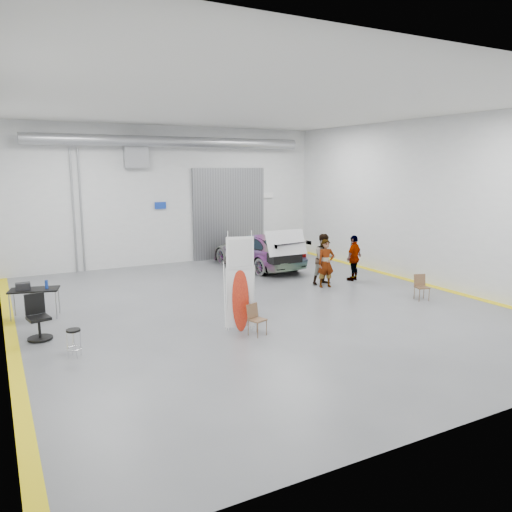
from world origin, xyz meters
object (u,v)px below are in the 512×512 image
person_a (326,263)px  shop_stool (74,343)px  person_c (354,258)px  surfboard_display (242,291)px  sedan_car (258,251)px  person_b (325,259)px  folding_chair_near (257,326)px  office_chair (39,320)px  folding_chair_far (421,292)px  work_table (31,289)px

person_a → shop_stool: bearing=-151.5°
person_a → person_c: (1.56, 0.37, 0.00)m
person_c → surfboard_display: surfboard_display is taller
sedan_car → person_b: (0.70, -3.84, 0.22)m
sedan_car → folding_chair_near: 8.71m
surfboard_display → person_a: bearing=47.5°
person_b → office_chair: 9.93m
folding_chair_far → office_chair: (-11.30, 1.82, 0.24)m
folding_chair_far → office_chair: size_ratio=0.73×
person_b → surfboard_display: bearing=-146.9°
sedan_car → folding_chair_far: 7.48m
person_a → shop_stool: size_ratio=2.63×
person_a → folding_chair_near: bearing=-132.1°
person_a → person_c: person_c is taller
shop_stool → person_a: bearing=17.1°
person_b → shop_stool: person_b is taller
sedan_car → work_table: size_ratio=3.42×
person_a → folding_chair_near: (-4.63, -3.43, -0.61)m
surfboard_display → work_table: size_ratio=1.84×
work_table → office_chair: (-0.00, -2.04, -0.34)m
sedan_car → person_c: 4.37m
sedan_car → shop_stool: size_ratio=7.55×
surfboard_display → folding_chair_near: (0.15, -0.53, -0.83)m
office_chair → folding_chair_far: bearing=-20.7°
person_c → office_chair: (-11.16, -1.47, -0.37)m
person_b → office_chair: bearing=-171.6°
sedan_car → person_a: 4.25m
person_c → shop_stool: (-10.57, -3.15, -0.54)m
person_c → folding_chair_far: size_ratio=2.11×
person_c → surfboard_display: bearing=2.7°
sedan_car → folding_chair_far: sedan_car is taller
person_a → work_table: bearing=-174.2°
person_b → work_table: bearing=176.6°
person_c → folding_chair_near: person_c is taller
folding_chair_far → work_table: 11.95m
sedan_car → folding_chair_far: (2.19, -7.14, -0.46)m
sedan_car → person_c: (2.05, -3.85, 0.15)m
person_b → folding_chair_near: 6.20m
folding_chair_far → person_c: bearing=110.2°
person_a → office_chair: size_ratio=1.53×
person_a → person_b: 0.44m
surfboard_display → folding_chair_far: 6.53m
surfboard_display → folding_chair_near: surfboard_display is taller
folding_chair_far → surfboard_display: bearing=-162.3°
folding_chair_near → person_b: bearing=18.8°
folding_chair_near → folding_chair_far: size_ratio=0.98×
person_a → surfboard_display: (-4.78, -2.90, 0.21)m
person_c → office_chair: 11.27m
sedan_car → folding_chair_far: size_ratio=6.02×
person_c → surfboard_display: size_ratio=0.65×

